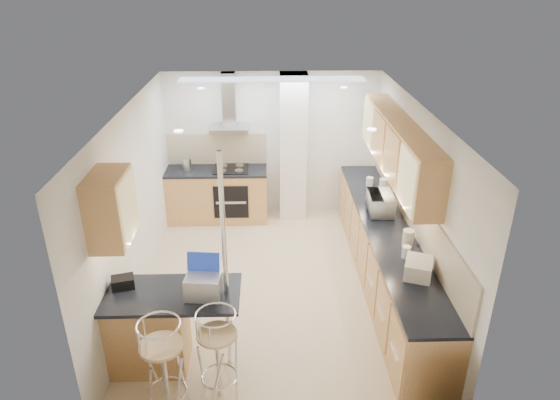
{
  "coord_description": "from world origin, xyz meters",
  "views": [
    {
      "loc": [
        -0.1,
        -5.77,
        4.01
      ],
      "look_at": [
        0.07,
        0.2,
        1.22
      ],
      "focal_mm": 32.0,
      "sensor_mm": 36.0,
      "label": 1
    }
  ],
  "objects_px": {
    "microwave": "(381,203)",
    "bread_bin": "(418,268)",
    "laptop": "(203,286)",
    "bar_stool_near": "(164,368)",
    "bar_stool_end": "(218,355)"
  },
  "relations": [
    {
      "from": "microwave",
      "to": "bread_bin",
      "type": "height_order",
      "value": "microwave"
    },
    {
      "from": "laptop",
      "to": "bar_stool_near",
      "type": "xyz_separation_m",
      "value": [
        -0.35,
        -0.59,
        -0.52
      ]
    },
    {
      "from": "bar_stool_end",
      "to": "bread_bin",
      "type": "xyz_separation_m",
      "value": [
        2.16,
        0.75,
        0.5
      ]
    },
    {
      "from": "laptop",
      "to": "bar_stool_near",
      "type": "relative_size",
      "value": 0.33
    },
    {
      "from": "microwave",
      "to": "bread_bin",
      "type": "xyz_separation_m",
      "value": [
        0.08,
        -1.57,
        -0.05
      ]
    },
    {
      "from": "laptop",
      "to": "bar_stool_end",
      "type": "xyz_separation_m",
      "value": [
        0.16,
        -0.4,
        -0.55
      ]
    },
    {
      "from": "bar_stool_end",
      "to": "bread_bin",
      "type": "height_order",
      "value": "bread_bin"
    },
    {
      "from": "laptop",
      "to": "bread_bin",
      "type": "bearing_deg",
      "value": 14.37
    },
    {
      "from": "bar_stool_near",
      "to": "laptop",
      "type": "bearing_deg",
      "value": 57.36
    },
    {
      "from": "microwave",
      "to": "laptop",
      "type": "relative_size",
      "value": 1.43
    },
    {
      "from": "microwave",
      "to": "bar_stool_end",
      "type": "xyz_separation_m",
      "value": [
        -2.08,
        -2.32,
        -0.54
      ]
    },
    {
      "from": "bar_stool_near",
      "to": "bread_bin",
      "type": "xyz_separation_m",
      "value": [
        2.66,
        0.93,
        0.48
      ]
    },
    {
      "from": "laptop",
      "to": "bar_stool_end",
      "type": "height_order",
      "value": "laptop"
    },
    {
      "from": "bread_bin",
      "to": "laptop",
      "type": "bearing_deg",
      "value": -151.13
    },
    {
      "from": "laptop",
      "to": "bar_stool_end",
      "type": "distance_m",
      "value": 0.7
    }
  ]
}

